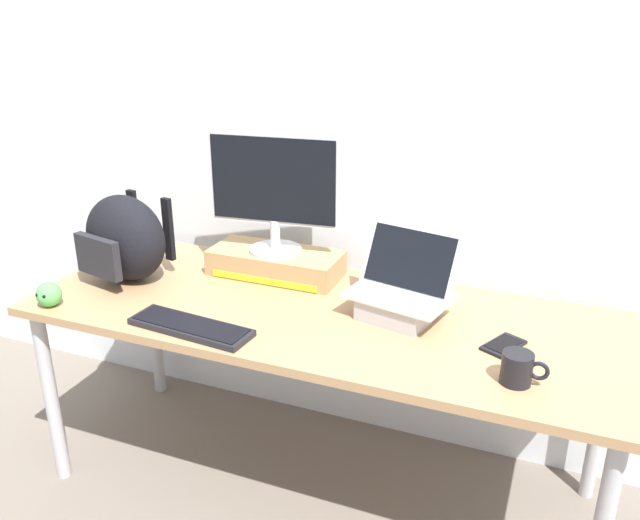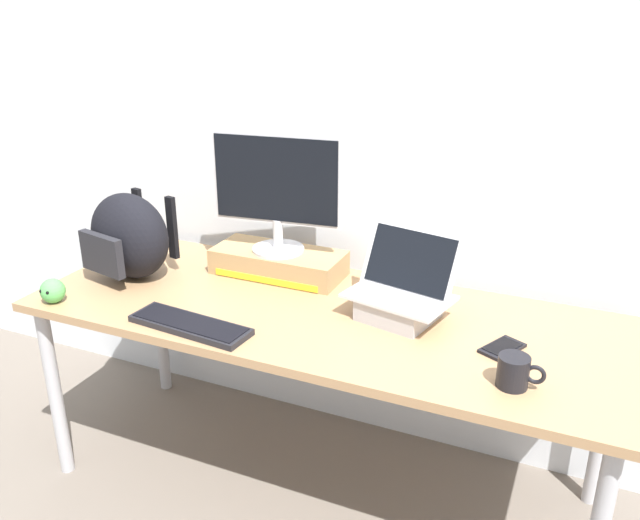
# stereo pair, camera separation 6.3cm
# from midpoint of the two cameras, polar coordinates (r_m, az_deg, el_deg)

# --- Properties ---
(ground_plane) EXTENTS (20.00, 20.00, 0.00)m
(ground_plane) POSITION_cam_midpoint_polar(r_m,az_deg,el_deg) (2.60, -0.74, -18.80)
(ground_plane) COLOR #70665B
(back_wall) EXTENTS (7.00, 0.10, 2.60)m
(back_wall) POSITION_cam_midpoint_polar(r_m,az_deg,el_deg) (2.45, 3.50, 12.53)
(back_wall) COLOR silver
(back_wall) RESTS_ON ground
(desk) EXTENTS (1.97, 0.75, 0.72)m
(desk) POSITION_cam_midpoint_polar(r_m,az_deg,el_deg) (2.23, -0.82, -5.83)
(desk) COLOR #A87F56
(desk) RESTS_ON ground
(toner_box_yellow) EXTENTS (0.49, 0.22, 0.09)m
(toner_box_yellow) POSITION_cam_midpoint_polar(r_m,az_deg,el_deg) (2.47, -4.57, -0.25)
(toner_box_yellow) COLOR #A88456
(toner_box_yellow) RESTS_ON desk
(desktop_monitor) EXTENTS (0.48, 0.19, 0.44)m
(desktop_monitor) POSITION_cam_midpoint_polar(r_m,az_deg,el_deg) (2.37, -4.79, 6.09)
(desktop_monitor) COLOR silver
(desktop_monitor) RESTS_ON toner_box_yellow
(open_laptop) EXTENTS (0.36, 0.29, 0.28)m
(open_laptop) POSITION_cam_midpoint_polar(r_m,az_deg,el_deg) (2.15, 6.12, -3.36)
(open_laptop) COLOR #ADADB2
(open_laptop) RESTS_ON desk
(external_keyboard) EXTENTS (0.42, 0.16, 0.02)m
(external_keyboard) POSITION_cam_midpoint_polar(r_m,az_deg,el_deg) (2.12, -11.96, -5.68)
(external_keyboard) COLOR black
(external_keyboard) RESTS_ON desk
(messenger_backpack) EXTENTS (0.38, 0.31, 0.32)m
(messenger_backpack) POSITION_cam_midpoint_polar(r_m,az_deg,el_deg) (2.49, -17.22, 1.79)
(messenger_backpack) COLOR black
(messenger_backpack) RESTS_ON desk
(coffee_mug) EXTENTS (0.13, 0.09, 0.09)m
(coffee_mug) POSITION_cam_midpoint_polar(r_m,az_deg,el_deg) (1.86, 15.80, -9.01)
(coffee_mug) COLOR black
(coffee_mug) RESTS_ON desk
(cell_phone) EXTENTS (0.13, 0.16, 0.01)m
(cell_phone) POSITION_cam_midpoint_polar(r_m,az_deg,el_deg) (2.05, 14.72, -7.14)
(cell_phone) COLOR black
(cell_phone) RESTS_ON desk
(plush_toy) EXTENTS (0.08, 0.08, 0.08)m
(plush_toy) POSITION_cam_midpoint_polar(r_m,az_deg,el_deg) (2.40, -23.09, -2.76)
(plush_toy) COLOR #56B256
(plush_toy) RESTS_ON desk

